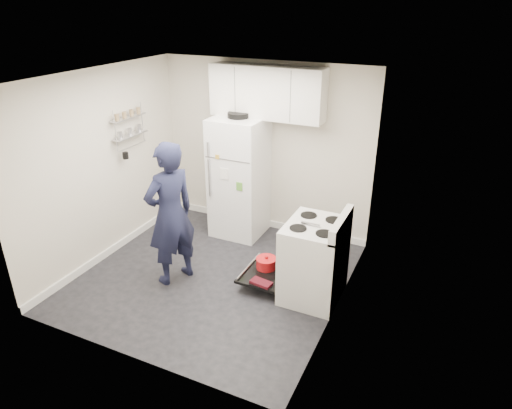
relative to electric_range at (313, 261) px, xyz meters
The scene contains 7 objects.
room 1.49m from the electric_range, behind, with size 3.21×3.21×2.51m.
electric_range is the anchor object (origin of this frame).
open_oven_door 0.67m from the electric_range, behind, with size 0.55×0.72×0.21m.
refrigerator 1.91m from the electric_range, 143.94° to the left, with size 0.72×0.74×1.83m.
upper_cabinets 2.38m from the electric_range, 132.27° to the left, with size 1.60×0.33×0.70m, color silver.
wall_shelf_rack 3.05m from the electric_range, behind, with size 0.14×0.60×0.61m.
person 1.78m from the electric_range, 166.98° to the right, with size 0.66×0.43×1.80m, color #171A34.
Camera 1 is at (2.58, -4.25, 3.28)m, focal length 32.00 mm.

